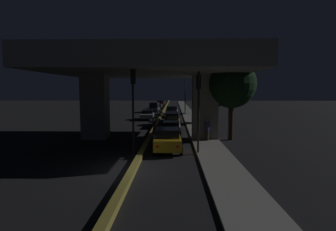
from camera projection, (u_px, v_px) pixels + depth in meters
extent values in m
plane|color=black|center=(133.00, 171.00, 13.65)|extent=(200.00, 200.00, 0.00)
cube|color=olive|center=(163.00, 113.00, 48.48)|extent=(0.36, 126.00, 0.29)
cube|color=gray|center=(191.00, 117.00, 41.41)|extent=(2.26, 126.00, 0.13)
cube|color=gray|center=(95.00, 107.00, 22.83)|extent=(2.11, 1.73, 5.62)
cube|color=gray|center=(205.00, 107.00, 22.61)|extent=(2.11, 1.73, 5.62)
cube|color=gray|center=(149.00, 65.00, 22.38)|extent=(16.37, 13.88, 1.63)
cube|color=#333335|center=(149.00, 50.00, 22.27)|extent=(16.37, 0.40, 0.90)
cylinder|color=black|center=(133.00, 111.00, 17.21)|extent=(0.14, 0.14, 5.80)
cube|color=black|center=(133.00, 77.00, 17.18)|extent=(0.30, 0.28, 0.95)
sphere|color=red|center=(133.00, 72.00, 17.30)|extent=(0.18, 0.18, 0.18)
sphere|color=black|center=(133.00, 77.00, 17.33)|extent=(0.18, 0.18, 0.18)
sphere|color=black|center=(134.00, 81.00, 17.36)|extent=(0.18, 0.18, 0.18)
cylinder|color=black|center=(198.00, 113.00, 17.13)|extent=(0.14, 0.14, 5.44)
cube|color=black|center=(199.00, 82.00, 17.11)|extent=(0.30, 0.28, 0.95)
sphere|color=red|center=(198.00, 78.00, 17.24)|extent=(0.18, 0.18, 0.18)
sphere|color=black|center=(198.00, 82.00, 17.26)|extent=(0.18, 0.18, 0.18)
sphere|color=black|center=(198.00, 87.00, 17.29)|extent=(0.18, 0.18, 0.18)
cylinder|color=#2D2D30|center=(185.00, 94.00, 48.56)|extent=(0.18, 0.18, 7.15)
cylinder|color=#2D2D30|center=(180.00, 76.00, 48.26)|extent=(1.96, 0.10, 0.10)
ellipsoid|color=#F2B759|center=(175.00, 76.00, 48.30)|extent=(0.56, 0.32, 0.24)
cube|color=gold|center=(167.00, 141.00, 18.39)|extent=(1.91, 4.32, 0.74)
cube|color=black|center=(167.00, 132.00, 18.12)|extent=(1.64, 2.09, 0.54)
cylinder|color=black|center=(156.00, 142.00, 19.82)|extent=(0.22, 0.67, 0.66)
cylinder|color=black|center=(179.00, 142.00, 19.83)|extent=(0.22, 0.67, 0.66)
cylinder|color=black|center=(154.00, 150.00, 17.02)|extent=(0.22, 0.67, 0.66)
cylinder|color=black|center=(181.00, 150.00, 17.03)|extent=(0.22, 0.67, 0.66)
cube|color=red|center=(157.00, 147.00, 16.25)|extent=(0.18, 0.03, 0.11)
cube|color=red|center=(178.00, 147.00, 16.25)|extent=(0.18, 0.03, 0.11)
cube|color=silver|center=(171.00, 130.00, 23.91)|extent=(1.79, 4.44, 0.64)
cube|color=black|center=(171.00, 124.00, 23.75)|extent=(1.52, 1.80, 0.48)
cylinder|color=black|center=(163.00, 131.00, 25.43)|extent=(0.22, 0.59, 0.59)
cylinder|color=black|center=(180.00, 131.00, 25.35)|extent=(0.22, 0.59, 0.59)
cylinder|color=black|center=(161.00, 136.00, 22.54)|extent=(0.22, 0.59, 0.59)
cylinder|color=black|center=(180.00, 136.00, 22.46)|extent=(0.22, 0.59, 0.59)
cube|color=red|center=(163.00, 134.00, 21.74)|extent=(0.18, 0.03, 0.11)
cube|color=red|center=(177.00, 134.00, 21.68)|extent=(0.18, 0.03, 0.11)
cube|color=gold|center=(173.00, 122.00, 30.44)|extent=(1.85, 4.46, 0.64)
cube|color=black|center=(173.00, 116.00, 30.48)|extent=(1.60, 3.22, 0.76)
cylinder|color=black|center=(166.00, 123.00, 31.96)|extent=(0.22, 0.60, 0.59)
cylinder|color=black|center=(180.00, 123.00, 31.86)|extent=(0.22, 0.60, 0.59)
cylinder|color=black|center=(165.00, 126.00, 29.08)|extent=(0.22, 0.60, 0.59)
cylinder|color=black|center=(179.00, 126.00, 28.97)|extent=(0.22, 0.60, 0.59)
cube|color=red|center=(166.00, 124.00, 28.28)|extent=(0.18, 0.04, 0.11)
cube|color=red|center=(177.00, 124.00, 28.20)|extent=(0.18, 0.04, 0.11)
cube|color=gray|center=(172.00, 117.00, 36.18)|extent=(1.78, 4.10, 0.65)
cube|color=black|center=(172.00, 113.00, 36.03)|extent=(1.52, 1.66, 0.46)
cylinder|color=black|center=(166.00, 118.00, 37.58)|extent=(0.22, 0.62, 0.62)
cylinder|color=black|center=(178.00, 118.00, 37.50)|extent=(0.22, 0.62, 0.62)
cylinder|color=black|center=(165.00, 120.00, 34.91)|extent=(0.22, 0.62, 0.62)
cylinder|color=black|center=(178.00, 120.00, 34.84)|extent=(0.22, 0.62, 0.62)
cube|color=red|center=(167.00, 118.00, 34.17)|extent=(0.18, 0.03, 0.11)
cube|color=red|center=(176.00, 118.00, 34.12)|extent=(0.18, 0.03, 0.11)
cube|color=silver|center=(172.00, 113.00, 41.93)|extent=(1.97, 4.31, 0.74)
cube|color=black|center=(172.00, 108.00, 41.86)|extent=(1.69, 2.60, 0.70)
cylinder|color=black|center=(167.00, 114.00, 43.41)|extent=(0.22, 0.62, 0.61)
cylinder|color=black|center=(178.00, 114.00, 43.31)|extent=(0.22, 0.62, 0.61)
cylinder|color=black|center=(166.00, 116.00, 40.62)|extent=(0.22, 0.62, 0.61)
cylinder|color=black|center=(177.00, 116.00, 40.52)|extent=(0.22, 0.62, 0.61)
cube|color=red|center=(167.00, 114.00, 39.84)|extent=(0.18, 0.04, 0.11)
cube|color=red|center=(176.00, 114.00, 39.77)|extent=(0.18, 0.04, 0.11)
cube|color=gray|center=(147.00, 115.00, 38.44)|extent=(1.97, 4.42, 0.57)
cube|color=black|center=(147.00, 112.00, 38.50)|extent=(1.66, 1.80, 0.50)
cylinder|color=black|center=(153.00, 118.00, 37.05)|extent=(0.22, 0.62, 0.61)
cylinder|color=black|center=(140.00, 118.00, 37.03)|extent=(0.22, 0.62, 0.61)
cylinder|color=black|center=(154.00, 116.00, 39.91)|extent=(0.22, 0.62, 0.61)
cylinder|color=black|center=(142.00, 116.00, 39.89)|extent=(0.22, 0.62, 0.61)
cube|color=white|center=(152.00, 115.00, 40.64)|extent=(0.18, 0.04, 0.11)
cube|color=white|center=(144.00, 115.00, 40.62)|extent=(0.18, 0.04, 0.11)
cube|color=#515459|center=(155.00, 109.00, 51.99)|extent=(1.99, 4.71, 0.56)
cube|color=black|center=(154.00, 105.00, 51.80)|extent=(1.72, 3.41, 1.00)
cylinder|color=black|center=(158.00, 111.00, 50.43)|extent=(0.23, 0.68, 0.67)
cylinder|color=black|center=(149.00, 111.00, 50.56)|extent=(0.23, 0.68, 0.67)
cylinder|color=black|center=(160.00, 110.00, 53.47)|extent=(0.23, 0.68, 0.67)
cylinder|color=black|center=(151.00, 110.00, 53.59)|extent=(0.23, 0.68, 0.67)
cube|color=white|center=(159.00, 109.00, 54.26)|extent=(0.18, 0.04, 0.11)
cube|color=white|center=(153.00, 109.00, 54.35)|extent=(0.18, 0.04, 0.11)
cube|color=#515459|center=(158.00, 106.00, 61.59)|extent=(1.95, 3.96, 0.72)
cube|color=black|center=(158.00, 103.00, 61.63)|extent=(1.68, 1.60, 0.45)
cylinder|color=black|center=(161.00, 108.00, 60.30)|extent=(0.21, 0.61, 0.61)
cylinder|color=black|center=(153.00, 108.00, 60.37)|extent=(0.21, 0.61, 0.61)
cylinder|color=black|center=(162.00, 107.00, 62.87)|extent=(0.21, 0.61, 0.61)
cylinder|color=black|center=(154.00, 107.00, 62.95)|extent=(0.21, 0.61, 0.61)
cube|color=white|center=(161.00, 106.00, 63.54)|extent=(0.18, 0.03, 0.11)
cube|color=white|center=(156.00, 106.00, 63.59)|extent=(0.18, 0.03, 0.11)
cube|color=#591414|center=(160.00, 104.00, 70.62)|extent=(1.98, 4.21, 0.72)
cube|color=black|center=(161.00, 102.00, 70.77)|extent=(1.69, 2.04, 0.52)
cylinder|color=black|center=(163.00, 106.00, 69.25)|extent=(0.22, 0.69, 0.68)
cylinder|color=black|center=(157.00, 106.00, 69.34)|extent=(0.22, 0.69, 0.68)
cylinder|color=black|center=(164.00, 105.00, 71.97)|extent=(0.22, 0.69, 0.68)
cylinder|color=black|center=(158.00, 105.00, 72.07)|extent=(0.22, 0.69, 0.68)
cube|color=white|center=(163.00, 104.00, 72.67)|extent=(0.18, 0.04, 0.11)
cube|color=white|center=(159.00, 104.00, 72.74)|extent=(0.18, 0.04, 0.11)
cylinder|color=black|center=(155.00, 138.00, 22.05)|extent=(0.10, 0.53, 0.52)
cylinder|color=black|center=(154.00, 141.00, 20.71)|extent=(0.12, 0.53, 0.52)
cube|color=silver|center=(155.00, 136.00, 21.36)|extent=(0.27, 1.03, 0.32)
cylinder|color=maroon|center=(155.00, 131.00, 21.32)|extent=(0.33, 0.33, 0.58)
sphere|color=#B21919|center=(155.00, 126.00, 21.28)|extent=(0.24, 0.24, 0.24)
cube|color=red|center=(154.00, 138.00, 20.64)|extent=(0.08, 0.03, 0.08)
cylinder|color=#2D261E|center=(207.00, 135.00, 21.55)|extent=(0.34, 0.34, 0.82)
cylinder|color=navy|center=(207.00, 126.00, 21.48)|extent=(0.40, 0.40, 0.69)
sphere|color=tan|center=(207.00, 121.00, 21.43)|extent=(0.22, 0.22, 0.22)
cylinder|color=#2D2116|center=(231.00, 121.00, 22.34)|extent=(0.44, 0.44, 3.23)
sphere|color=black|center=(232.00, 84.00, 22.05)|extent=(4.10, 4.10, 4.10)
cylinder|color=#2D2116|center=(216.00, 113.00, 34.32)|extent=(0.31, 0.31, 2.58)
sphere|color=black|center=(217.00, 93.00, 34.08)|extent=(3.59, 3.59, 3.59)
cylinder|color=#38281C|center=(202.00, 107.00, 48.42)|extent=(0.35, 0.35, 2.53)
sphere|color=black|center=(202.00, 92.00, 48.17)|extent=(3.71, 3.71, 3.71)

